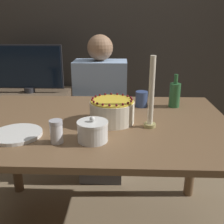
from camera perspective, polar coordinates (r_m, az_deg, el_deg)
name	(u,v)px	position (r m, az deg, el deg)	size (l,w,h in m)	color
wall_behind	(108,16)	(2.70, -0.79, 20.23)	(8.00, 0.05, 2.60)	#38332D
dining_table	(96,140)	(1.44, -3.51, -6.09)	(1.43, 0.94, 0.75)	brown
cake	(112,111)	(1.36, 0.00, 0.16)	(0.23, 0.23, 0.13)	#EFE5CC
sugar_bowl	(93,131)	(1.16, -4.23, -4.16)	(0.14, 0.14, 0.11)	white
sugar_shaker	(56,131)	(1.16, -12.01, -4.16)	(0.06, 0.06, 0.10)	white
plate_stack	(17,134)	(1.30, -20.03, -4.55)	(0.23, 0.23, 0.02)	white
candle	(151,98)	(1.28, 8.52, 2.99)	(0.06, 0.06, 0.35)	tan
bottle	(175,95)	(1.65, 13.49, 3.72)	(0.07, 0.07, 0.20)	#2D6638
cup	(142,99)	(1.62, 6.45, 2.82)	(0.08, 0.08, 0.10)	#384C7F
person_man_blue_shirt	(101,119)	(2.12, -2.38, -1.63)	(0.40, 0.34, 1.16)	#595960
side_cabinet	(33,122)	(2.72, -16.79, -2.08)	(0.73, 0.53, 0.61)	brown
tv_monitor	(27,68)	(2.58, -17.93, 9.11)	(0.66, 0.10, 0.44)	#2D2D33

